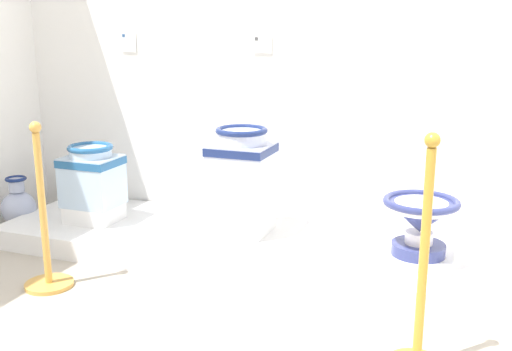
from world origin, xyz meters
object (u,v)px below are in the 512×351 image
(plinth_block_pale_glazed, at_px, (95,213))
(decorative_vase_corner, at_px, (18,206))
(plinth_block_squat_floral, at_px, (242,213))
(stanchion_post_near_right, at_px, (421,301))
(antique_toilet_leftmost, at_px, (420,218))
(info_placard_second, at_px, (262,44))
(antique_toilet_pale_glazed, at_px, (92,174))
(info_placard_first, at_px, (129,42))
(antique_toilet_squat_floral, at_px, (242,161))
(plinth_block_leftmost, at_px, (418,258))
(stanchion_post_near_left, at_px, (46,243))

(plinth_block_pale_glazed, xyz_separation_m, decorative_vase_corner, (-0.65, 0.00, -0.02))
(plinth_block_squat_floral, distance_m, stanchion_post_near_right, 1.59)
(antique_toilet_leftmost, height_order, decorative_vase_corner, antique_toilet_leftmost)
(plinth_block_squat_floral, distance_m, info_placard_second, 1.13)
(antique_toilet_pale_glazed, relative_size, antique_toilet_leftmost, 0.98)
(decorative_vase_corner, bearing_deg, info_placard_second, 18.04)
(plinth_block_pale_glazed, relative_size, antique_toilet_pale_glazed, 0.77)
(info_placard_second, bearing_deg, info_placard_first, 180.00)
(plinth_block_squat_floral, height_order, info_placard_second, info_placard_second)
(plinth_block_pale_glazed, xyz_separation_m, stanchion_post_near_right, (2.24, -0.87, 0.12))
(antique_toilet_squat_floral, xyz_separation_m, info_placard_second, (-0.01, 0.40, 0.71))
(plinth_block_leftmost, bearing_deg, info_placard_second, 155.51)
(antique_toilet_leftmost, relative_size, stanchion_post_near_left, 0.45)
(antique_toilet_leftmost, bearing_deg, info_placard_second, 155.51)
(plinth_block_squat_floral, bearing_deg, antique_toilet_leftmost, -6.04)
(antique_toilet_leftmost, distance_m, stanchion_post_near_left, 2.09)
(antique_toilet_squat_floral, bearing_deg, antique_toilet_leftmost, -6.04)
(antique_toilet_pale_glazed, height_order, plinth_block_leftmost, antique_toilet_pale_glazed)
(info_placard_second, bearing_deg, decorative_vase_corner, -161.96)
(antique_toilet_leftmost, xyz_separation_m, info_placard_first, (-2.15, 0.51, 0.93))
(info_placard_first, height_order, stanchion_post_near_right, info_placard_first)
(decorative_vase_corner, xyz_separation_m, stanchion_post_near_right, (2.90, -0.87, 0.15))
(antique_toilet_pale_glazed, relative_size, stanchion_post_near_left, 0.44)
(plinth_block_leftmost, relative_size, info_placard_first, 2.72)
(antique_toilet_pale_glazed, distance_m, antique_toilet_squat_floral, 1.05)
(antique_toilet_leftmost, bearing_deg, stanchion_post_near_right, -83.78)
(info_placard_first, height_order, info_placard_second, info_placard_first)
(info_placard_first, distance_m, stanchion_post_near_left, 1.68)
(antique_toilet_leftmost, height_order, stanchion_post_near_right, stanchion_post_near_right)
(antique_toilet_squat_floral, distance_m, info_placard_second, 0.81)
(plinth_block_pale_glazed, relative_size, info_placard_second, 2.48)
(antique_toilet_pale_glazed, bearing_deg, stanchion_post_near_right, -21.15)
(antique_toilet_squat_floral, xyz_separation_m, stanchion_post_near_left, (-0.82, -0.89, -0.34))
(antique_toilet_pale_glazed, relative_size, info_placard_first, 2.93)
(plinth_block_pale_glazed, relative_size, plinth_block_squat_floral, 0.92)
(stanchion_post_near_right, bearing_deg, decorative_vase_corner, 163.31)
(plinth_block_pale_glazed, relative_size, plinth_block_leftmost, 0.83)
(plinth_block_squat_floral, distance_m, stanchion_post_near_left, 1.21)
(info_placard_first, relative_size, decorative_vase_corner, 0.37)
(info_placard_first, relative_size, info_placard_second, 1.10)
(antique_toilet_squat_floral, relative_size, stanchion_post_near_left, 0.46)
(antique_toilet_pale_glazed, bearing_deg, decorative_vase_corner, 179.95)
(plinth_block_squat_floral, relative_size, stanchion_post_near_right, 0.34)
(plinth_block_leftmost, xyz_separation_m, decorative_vase_corner, (-2.80, -0.03, 0.01))
(info_placard_first, distance_m, info_placard_second, 1.03)
(antique_toilet_squat_floral, bearing_deg, plinth_block_leftmost, -6.04)
(plinth_block_pale_glazed, xyz_separation_m, plinth_block_squat_floral, (1.03, 0.15, 0.07))
(antique_toilet_leftmost, bearing_deg, decorative_vase_corner, -179.38)
(plinth_block_squat_floral, bearing_deg, plinth_block_pale_glazed, -171.71)
(plinth_block_pale_glazed, distance_m, info_placard_first, 1.25)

